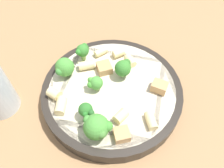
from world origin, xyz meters
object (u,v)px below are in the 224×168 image
at_px(broccoli_floret_2, 97,127).
at_px(rigatoni_6, 54,94).
at_px(broccoli_floret_3, 83,51).
at_px(rigatoni_4, 61,106).
at_px(broccoli_floret_1, 95,83).
at_px(chicken_chunk_2, 159,87).
at_px(broccoli_floret_4, 88,112).
at_px(broccoli_floret_5, 64,67).
at_px(rigatoni_7, 151,121).
at_px(chicken_chunk_0, 104,68).
at_px(rigatoni_5, 87,65).
at_px(pasta_bowl, 112,91).
at_px(rigatoni_0, 121,116).
at_px(rigatoni_2, 130,61).
at_px(rigatoni_1, 118,53).
at_px(broccoli_floret_0, 121,67).
at_px(rigatoni_3, 101,52).
at_px(chicken_chunk_1, 122,134).

height_order(broccoli_floret_2, rigatoni_6, broccoli_floret_2).
distance_m(broccoli_floret_3, rigatoni_4, 0.12).
xyz_separation_m(broccoli_floret_1, chicken_chunk_2, (0.06, -0.09, -0.01)).
height_order(broccoli_floret_4, broccoli_floret_5, broccoli_floret_5).
distance_m(rigatoni_7, chicken_chunk_0, 0.13).
bearing_deg(rigatoni_5, pasta_bowl, -97.86).
height_order(rigatoni_4, chicken_chunk_0, rigatoni_4).
bearing_deg(rigatoni_6, chicken_chunk_0, -18.87).
bearing_deg(broccoli_floret_3, pasta_bowl, -105.58).
bearing_deg(broccoli_floret_1, broccoli_floret_5, 96.01).
bearing_deg(rigatoni_6, rigatoni_5, -1.95).
bearing_deg(rigatoni_7, rigatoni_0, 116.51).
bearing_deg(broccoli_floret_5, broccoli_floret_3, -2.32).
height_order(broccoli_floret_5, rigatoni_7, broccoli_floret_5).
height_order(broccoli_floret_3, rigatoni_5, broccoli_floret_3).
height_order(broccoli_floret_5, rigatoni_2, broccoli_floret_5).
xyz_separation_m(pasta_bowl, rigatoni_6, (-0.07, 0.07, 0.02)).
height_order(broccoli_floret_5, chicken_chunk_2, broccoli_floret_5).
bearing_deg(chicken_chunk_2, broccoli_floret_1, 124.98).
relative_size(broccoli_floret_4, chicken_chunk_0, 1.18).
bearing_deg(pasta_bowl, broccoli_floret_5, 106.56).
distance_m(broccoli_floret_5, rigatoni_5, 0.04).
bearing_deg(rigatoni_4, rigatoni_6, 68.00).
xyz_separation_m(broccoli_floret_5, rigatoni_2, (0.09, -0.08, -0.01)).
height_order(rigatoni_1, rigatoni_2, same).
relative_size(broccoli_floret_4, rigatoni_6, 1.51).
bearing_deg(broccoli_floret_0, rigatoni_4, 161.48).
bearing_deg(rigatoni_3, broccoli_floret_0, -107.83).
relative_size(pasta_bowl, broccoli_floret_2, 5.77).
bearing_deg(chicken_chunk_1, chicken_chunk_2, -1.82).
distance_m(broccoli_floret_1, rigatoni_5, 0.05).
relative_size(broccoli_floret_1, rigatoni_5, 0.97).
distance_m(broccoli_floret_2, rigatoni_2, 0.15).
xyz_separation_m(broccoli_floret_0, broccoli_floret_5, (-0.06, 0.08, -0.00)).
xyz_separation_m(rigatoni_5, rigatoni_6, (-0.08, 0.00, 0.00)).
height_order(rigatoni_1, chicken_chunk_0, same).
relative_size(broccoli_floret_0, rigatoni_4, 1.26).
bearing_deg(rigatoni_7, broccoli_floret_4, 120.60).
distance_m(pasta_bowl, broccoli_floret_5, 0.10).
bearing_deg(chicken_chunk_0, pasta_bowl, -124.24).
relative_size(broccoli_floret_1, broccoli_floret_3, 0.81).
bearing_deg(chicken_chunk_1, broccoli_floret_1, 61.55).
relative_size(broccoli_floret_5, chicken_chunk_2, 1.44).
relative_size(pasta_bowl, rigatoni_6, 12.06).
bearing_deg(broccoli_floret_0, pasta_bowl, -174.12).
bearing_deg(rigatoni_2, broccoli_floret_0, -176.52).
bearing_deg(broccoli_floret_5, rigatoni_7, -88.21).
bearing_deg(broccoli_floret_1, rigatoni_6, 139.42).
height_order(broccoli_floret_1, rigatoni_1, broccoli_floret_1).
bearing_deg(broccoli_floret_3, rigatoni_3, -33.51).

